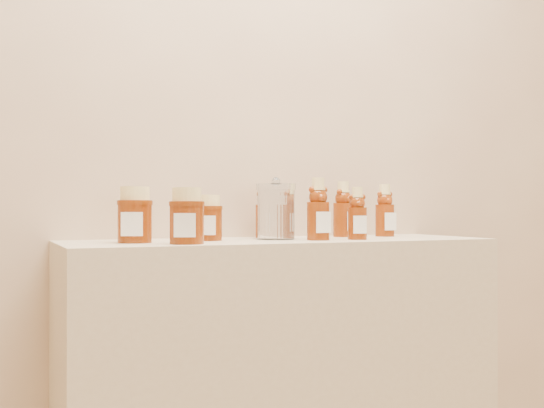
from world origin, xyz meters
name	(u,v)px	position (x,y,z in m)	size (l,w,h in m)	color
wall_back	(253,91)	(0.00, 1.75, 1.35)	(3.50, 0.02, 2.70)	tan
display_table	(280,400)	(0.00, 1.55, 0.45)	(1.20, 0.40, 0.90)	#BFAD8C
bear_bottle_back_left	(265,207)	(0.01, 1.68, 0.99)	(0.06, 0.06, 0.18)	#622107
bear_bottle_back_mid	(343,206)	(0.26, 1.64, 1.00)	(0.07, 0.07, 0.19)	#622107
bear_bottle_back_right	(385,207)	(0.39, 1.62, 0.99)	(0.06, 0.06, 0.19)	#622107
bear_bottle_front_left	(318,205)	(0.09, 1.48, 1.00)	(0.07, 0.07, 0.20)	#622107
bear_bottle_front_right	(357,210)	(0.20, 1.47, 0.98)	(0.06, 0.06, 0.17)	#622107
honey_jar_left	(135,215)	(-0.41, 1.54, 0.97)	(0.09, 0.09, 0.14)	#622107
honey_jar_back	(208,218)	(-0.20, 1.58, 0.96)	(0.08, 0.08, 0.12)	#622107
honey_jar_front	(187,216)	(-0.30, 1.43, 0.97)	(0.09, 0.09, 0.14)	#622107
glass_canister	(276,209)	(0.00, 1.57, 0.99)	(0.11, 0.11, 0.17)	white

